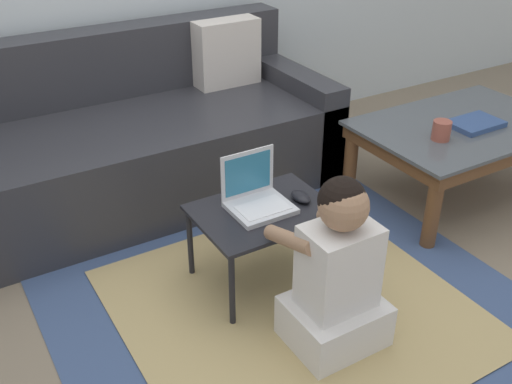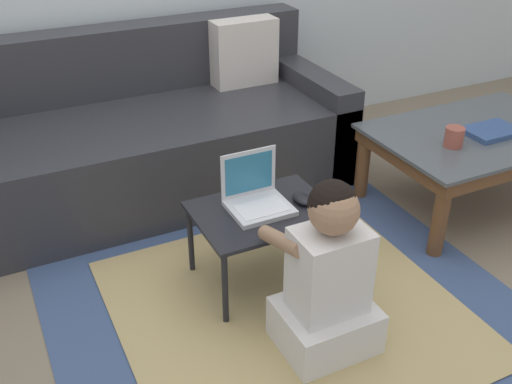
{
  "view_description": "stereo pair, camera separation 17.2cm",
  "coord_description": "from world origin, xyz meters",
  "px_view_note": "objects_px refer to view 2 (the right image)",
  "views": [
    {
      "loc": [
        -1.06,
        -1.75,
        1.6
      ],
      "look_at": [
        0.01,
        0.03,
        0.4
      ],
      "focal_mm": 42.0,
      "sensor_mm": 36.0,
      "label": 1
    },
    {
      "loc": [
        -0.91,
        -1.83,
        1.6
      ],
      "look_at": [
        0.01,
        0.03,
        0.4
      ],
      "focal_mm": 42.0,
      "sensor_mm": 36.0,
      "label": 2
    }
  ],
  "objects_px": {
    "laptop_desk": "(263,218)",
    "book_on_table": "(492,131)",
    "person_seated": "(328,279)",
    "cup_on_table": "(454,137)",
    "computer_mouse": "(302,199)",
    "coffee_table": "(477,142)",
    "laptop": "(257,199)",
    "couch": "(140,139)"
  },
  "relations": [
    {
      "from": "coffee_table",
      "to": "laptop_desk",
      "type": "distance_m",
      "value": 1.25
    },
    {
      "from": "laptop",
      "to": "computer_mouse",
      "type": "distance_m",
      "value": 0.19
    },
    {
      "from": "laptop",
      "to": "laptop_desk",
      "type": "bearing_deg",
      "value": -68.17
    },
    {
      "from": "coffee_table",
      "to": "laptop",
      "type": "height_order",
      "value": "laptop"
    },
    {
      "from": "book_on_table",
      "to": "person_seated",
      "type": "bearing_deg",
      "value": -157.84
    },
    {
      "from": "couch",
      "to": "laptop_desk",
      "type": "height_order",
      "value": "couch"
    },
    {
      "from": "laptop",
      "to": "computer_mouse",
      "type": "height_order",
      "value": "laptop"
    },
    {
      "from": "couch",
      "to": "computer_mouse",
      "type": "relative_size",
      "value": 19.63
    },
    {
      "from": "book_on_table",
      "to": "cup_on_table",
      "type": "bearing_deg",
      "value": -174.44
    },
    {
      "from": "laptop",
      "to": "book_on_table",
      "type": "relative_size",
      "value": 0.93
    },
    {
      "from": "couch",
      "to": "computer_mouse",
      "type": "bearing_deg",
      "value": -68.86
    },
    {
      "from": "computer_mouse",
      "to": "cup_on_table",
      "type": "distance_m",
      "value": 0.84
    },
    {
      "from": "couch",
      "to": "book_on_table",
      "type": "relative_size",
      "value": 8.16
    },
    {
      "from": "coffee_table",
      "to": "person_seated",
      "type": "distance_m",
      "value": 1.34
    },
    {
      "from": "coffee_table",
      "to": "cup_on_table",
      "type": "distance_m",
      "value": 0.28
    },
    {
      "from": "couch",
      "to": "coffee_table",
      "type": "relative_size",
      "value": 2.05
    },
    {
      "from": "couch",
      "to": "coffee_table",
      "type": "distance_m",
      "value": 1.71
    },
    {
      "from": "computer_mouse",
      "to": "coffee_table",
      "type": "bearing_deg",
      "value": 6.68
    },
    {
      "from": "laptop",
      "to": "person_seated",
      "type": "relative_size",
      "value": 0.35
    },
    {
      "from": "laptop_desk",
      "to": "book_on_table",
      "type": "relative_size",
      "value": 2.1
    },
    {
      "from": "couch",
      "to": "laptop",
      "type": "bearing_deg",
      "value": -77.96
    },
    {
      "from": "person_seated",
      "to": "cup_on_table",
      "type": "distance_m",
      "value": 1.09
    },
    {
      "from": "laptop_desk",
      "to": "cup_on_table",
      "type": "xyz_separation_m",
      "value": [
        1.0,
        0.04,
        0.14
      ]
    },
    {
      "from": "book_on_table",
      "to": "couch",
      "type": "bearing_deg",
      "value": 147.83
    },
    {
      "from": "laptop_desk",
      "to": "laptop",
      "type": "xyz_separation_m",
      "value": [
        -0.01,
        0.03,
        0.08
      ]
    },
    {
      "from": "person_seated",
      "to": "book_on_table",
      "type": "distance_m",
      "value": 1.34
    },
    {
      "from": "laptop_desk",
      "to": "book_on_table",
      "type": "bearing_deg",
      "value": 2.75
    },
    {
      "from": "person_seated",
      "to": "coffee_table",
      "type": "bearing_deg",
      "value": 24.62
    },
    {
      "from": "couch",
      "to": "laptop",
      "type": "height_order",
      "value": "couch"
    },
    {
      "from": "coffee_table",
      "to": "cup_on_table",
      "type": "relative_size",
      "value": 11.08
    },
    {
      "from": "coffee_table",
      "to": "book_on_table",
      "type": "xyz_separation_m",
      "value": [
        0.02,
        -0.05,
        0.08
      ]
    },
    {
      "from": "laptop_desk",
      "to": "person_seated",
      "type": "distance_m",
      "value": 0.44
    },
    {
      "from": "coffee_table",
      "to": "cup_on_table",
      "type": "bearing_deg",
      "value": -162.1
    },
    {
      "from": "couch",
      "to": "coffee_table",
      "type": "bearing_deg",
      "value": -31.13
    },
    {
      "from": "computer_mouse",
      "to": "book_on_table",
      "type": "bearing_deg",
      "value": 3.85
    },
    {
      "from": "couch",
      "to": "computer_mouse",
      "type": "distance_m",
      "value": 1.08
    },
    {
      "from": "cup_on_table",
      "to": "book_on_table",
      "type": "xyz_separation_m",
      "value": [
        0.27,
        0.03,
        -0.03
      ]
    },
    {
      "from": "cup_on_table",
      "to": "laptop",
      "type": "bearing_deg",
      "value": -179.73
    },
    {
      "from": "laptop_desk",
      "to": "book_on_table",
      "type": "distance_m",
      "value": 1.27
    },
    {
      "from": "coffee_table",
      "to": "book_on_table",
      "type": "distance_m",
      "value": 0.09
    },
    {
      "from": "laptop_desk",
      "to": "computer_mouse",
      "type": "height_order",
      "value": "computer_mouse"
    },
    {
      "from": "laptop_desk",
      "to": "computer_mouse",
      "type": "bearing_deg",
      "value": -4.27
    }
  ]
}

